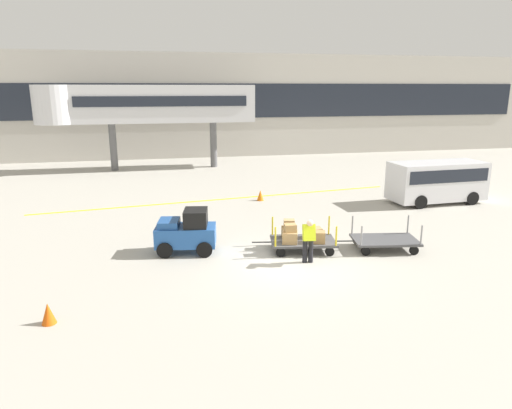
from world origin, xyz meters
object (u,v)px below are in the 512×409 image
(baggage_handler, at_px, (309,239))
(baggage_tug, at_px, (187,232))
(safety_cone_near, at_px, (48,313))
(baggage_cart_lead, at_px, (301,237))
(shuttle_van, at_px, (437,179))
(safety_cone_far, at_px, (260,195))
(baggage_cart_middle, at_px, (385,240))

(baggage_handler, bearing_deg, baggage_tug, 153.84)
(baggage_handler, height_order, safety_cone_near, baggage_handler)
(baggage_tug, distance_m, baggage_cart_lead, 4.09)
(baggage_handler, distance_m, safety_cone_near, 8.06)
(baggage_tug, bearing_deg, shuttle_van, 19.93)
(safety_cone_far, bearing_deg, shuttle_van, -15.05)
(baggage_cart_middle, xyz_separation_m, baggage_handler, (-3.15, -0.70, 0.52))
(baggage_cart_lead, height_order, safety_cone_far, baggage_cart_lead)
(baggage_cart_middle, distance_m, safety_cone_far, 8.72)
(shuttle_van, height_order, safety_cone_near, shuttle_van)
(baggage_tug, xyz_separation_m, shuttle_van, (12.97, 4.70, 0.48))
(baggage_tug, bearing_deg, safety_cone_near, -130.14)
(baggage_tug, relative_size, baggage_cart_lead, 0.73)
(baggage_cart_middle, height_order, safety_cone_far, baggage_cart_middle)
(shuttle_van, relative_size, safety_cone_near, 8.88)
(shuttle_van, xyz_separation_m, safety_cone_near, (-16.71, -9.13, -0.96))
(baggage_tug, bearing_deg, baggage_cart_lead, -9.86)
(shuttle_van, bearing_deg, baggage_tug, -160.07)
(baggage_cart_middle, bearing_deg, shuttle_van, 45.01)
(baggage_tug, height_order, baggage_cart_lead, baggage_tug)
(baggage_handler, relative_size, shuttle_van, 0.32)
(baggage_cart_lead, relative_size, baggage_handler, 1.97)
(baggage_cart_middle, bearing_deg, safety_cone_far, 108.59)
(shuttle_van, xyz_separation_m, safety_cone_far, (-8.70, 2.34, -0.96))
(baggage_tug, distance_m, baggage_cart_middle, 7.17)
(baggage_cart_middle, bearing_deg, safety_cone_near, -163.42)
(safety_cone_near, height_order, safety_cone_far, same)
(baggage_cart_lead, distance_m, baggage_cart_middle, 3.08)
(baggage_tug, bearing_deg, safety_cone_far, 58.75)
(shuttle_van, bearing_deg, baggage_cart_middle, -134.99)
(baggage_tug, distance_m, baggage_handler, 4.35)
(baggage_tug, bearing_deg, baggage_cart_middle, -9.80)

